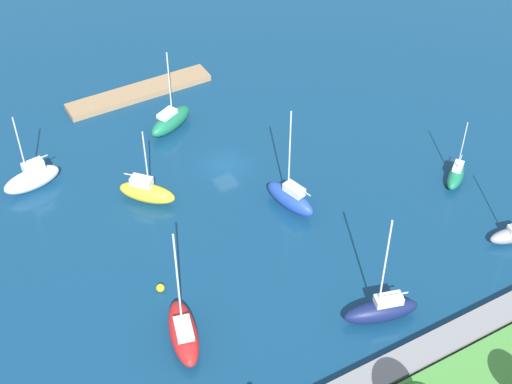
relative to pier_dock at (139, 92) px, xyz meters
The scene contains 12 objects.
water 17.96m from the pier_dock, 99.22° to the left, with size 160.00×160.00×0.00m, color navy.
pier_dock is the anchor object (origin of this frame).
breakwater 49.28m from the pier_dock, 93.35° to the left, with size 55.88×2.54×1.12m, color gray.
sailboat_green_off_beacon 40.12m from the pier_dock, 125.90° to the left, with size 4.61×3.99×8.21m.
sailboat_white_lone_north 20.18m from the pier_dock, 32.68° to the left, with size 6.42×2.66×9.58m.
sailboat_yellow_outer_mooring 20.01m from the pier_dock, 69.53° to the left, with size 5.80×5.98×9.17m.
sailboat_gray_east_end 47.84m from the pier_dock, 117.84° to the left, with size 4.89×2.60×8.94m.
sailboat_blue_along_channel 27.76m from the pier_dock, 101.78° to the left, with size 3.48×6.62×12.20m.
sailboat_red_inner_mooring 39.14m from the pier_dock, 72.85° to the left, with size 4.21×7.66×12.86m.
sailboat_navy_far_north 44.19m from the pier_dock, 96.60° to the left, with size 7.29×3.94×12.41m.
sailboat_green_lone_south 8.53m from the pier_dock, 93.29° to the left, with size 6.81×4.77×10.27m.
mooring_buoy_yellow 32.95m from the pier_dock, 70.52° to the left, with size 0.80×0.80×0.80m, color yellow.
Camera 1 is at (29.24, 58.91, 54.66)m, focal length 53.41 mm.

